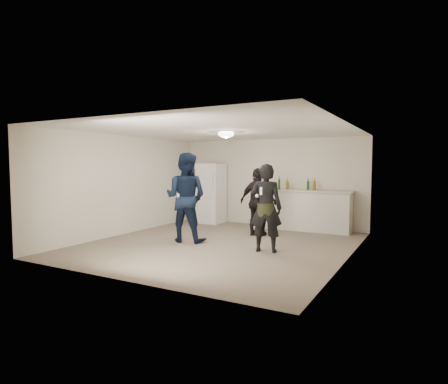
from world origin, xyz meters
The scene contains 21 objects.
floor centered at (0.00, 0.00, 0.00)m, with size 6.00×6.00×0.00m, color #6B5B4C.
ceiling centered at (0.00, 0.00, 2.50)m, with size 6.00×6.00×0.00m, color silver.
wall_back centered at (0.00, 3.00, 1.25)m, with size 6.00×6.00×0.00m, color beige.
wall_front centered at (0.00, -3.00, 1.25)m, with size 6.00×6.00×0.00m, color beige.
wall_left centered at (-2.75, 0.00, 1.25)m, with size 6.00×6.00×0.00m, color beige.
wall_right centered at (2.75, 0.00, 1.25)m, with size 6.00×6.00×0.00m, color beige.
counter centered at (1.04, 2.67, 0.53)m, with size 2.60×0.56×1.05m, color beige.
counter_top centered at (1.04, 2.67, 1.07)m, with size 2.68×0.64×0.04m, color beige.
fridge centered at (-1.75, 2.60, 0.90)m, with size 0.70×0.70×1.80m, color white.
fridge_handle centered at (-1.47, 2.23, 1.30)m, with size 0.02×0.02×0.60m, color white.
ceiling_dome centered at (0.00, 0.30, 2.45)m, with size 0.36×0.36×0.16m, color white.
shaker centered at (0.24, 2.61, 1.18)m, with size 0.08×0.08×0.17m, color #B6B6BB.
man centered at (-0.83, -0.10, 1.02)m, with size 0.99×0.77×2.03m, color #0E1D3A.
woman centered at (1.17, -0.19, 0.89)m, with size 0.65×0.43×1.78m, color black.
camo_shorts centered at (1.17, -0.19, 0.85)m, with size 0.34×0.34×0.28m, color #2C3518.
spectator centered at (0.35, 1.30, 0.84)m, with size 0.99×0.41×1.68m, color black.
remote_man centered at (-0.83, -0.38, 1.05)m, with size 0.04×0.04×0.15m, color white.
nunchuk_man centered at (-0.71, -0.35, 0.98)m, with size 0.07×0.07×0.07m, color white.
remote_woman centered at (1.17, -0.44, 1.25)m, with size 0.04×0.04×0.15m, color white.
nunchuk_woman centered at (1.07, -0.41, 1.15)m, with size 0.07×0.07×0.07m, color white.
bottle_cluster centered at (0.88, 2.70, 1.20)m, with size 0.97×0.38×0.28m.
Camera 1 is at (4.02, -7.15, 1.75)m, focal length 30.00 mm.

